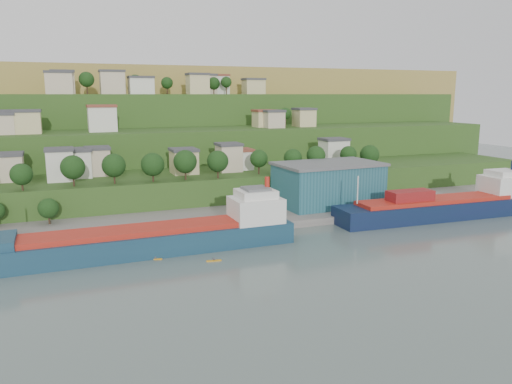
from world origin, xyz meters
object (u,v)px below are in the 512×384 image
cargo_ship_near (157,240)px  kayak_orange (155,259)px  cargo_ship_far (446,208)px  warehouse (328,183)px

cargo_ship_near → kayak_orange: 5.97m
cargo_ship_far → kayak_orange: bearing=-172.9°
warehouse → kayak_orange: warehouse is taller
cargo_ship_near → kayak_orange: (-1.34, -5.22, -2.58)m
warehouse → kayak_orange: (-57.32, -26.98, -8.22)m
kayak_orange → cargo_ship_far: bearing=26.6°
cargo_ship_near → kayak_orange: size_ratio=23.67×
warehouse → cargo_ship_near: bearing=-161.8°
cargo_ship_near → kayak_orange: bearing=-105.0°
cargo_ship_far → warehouse: (-27.92, 19.73, 5.69)m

